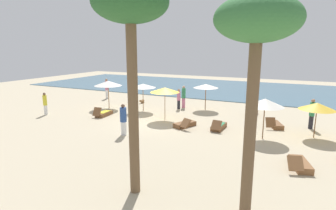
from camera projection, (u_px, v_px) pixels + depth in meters
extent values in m
plane|color=#BCAD8E|center=(155.00, 122.00, 18.35)|extent=(60.00, 60.00, 0.00)
cube|color=#476B7F|center=(220.00, 88.00, 33.33)|extent=(48.00, 16.00, 0.06)
cylinder|color=brown|center=(206.00, 97.00, 21.75)|extent=(0.06, 0.06, 2.04)
cone|color=silver|center=(206.00, 86.00, 21.56)|extent=(1.99, 1.99, 0.31)
cylinder|color=olive|center=(143.00, 98.00, 21.35)|extent=(0.05, 0.05, 2.11)
cone|color=silver|center=(143.00, 86.00, 21.15)|extent=(2.02, 2.02, 0.30)
cylinder|color=brown|center=(264.00, 119.00, 14.77)|extent=(0.06, 0.06, 2.20)
cone|color=silver|center=(265.00, 103.00, 14.57)|extent=(1.99, 1.99, 0.43)
cylinder|color=olive|center=(109.00, 95.00, 22.30)|extent=(0.06, 0.06, 2.22)
cone|color=white|center=(108.00, 83.00, 22.10)|extent=(2.24, 2.24, 0.40)
cylinder|color=brown|center=(315.00, 121.00, 14.95)|extent=(0.05, 0.05, 1.94)
cone|color=gold|center=(317.00, 106.00, 14.78)|extent=(1.90, 1.90, 0.39)
cylinder|color=olive|center=(165.00, 104.00, 18.70)|extent=(0.04, 0.04, 2.21)
cone|color=gold|center=(165.00, 90.00, 18.50)|extent=(2.02, 2.02, 0.32)
cube|color=brown|center=(253.00, 113.00, 20.13)|extent=(0.64, 1.52, 0.28)
cube|color=brown|center=(251.00, 111.00, 19.47)|extent=(0.58, 0.44, 0.58)
cube|color=brown|center=(185.00, 124.00, 17.24)|extent=(1.17, 1.61, 0.28)
cube|color=brown|center=(185.00, 123.00, 16.50)|extent=(0.73, 0.69, 0.52)
cube|color=brown|center=(275.00, 125.00, 17.14)|extent=(1.09, 1.62, 0.28)
cube|color=brown|center=(271.00, 122.00, 16.60)|extent=(0.68, 0.58, 0.58)
cube|color=brown|center=(219.00, 127.00, 16.75)|extent=(0.66, 1.52, 0.28)
cube|color=brown|center=(216.00, 125.00, 16.06)|extent=(0.59, 0.51, 0.53)
cube|color=#338C59|center=(219.00, 124.00, 16.72)|extent=(0.55, 1.07, 0.03)
cube|color=brown|center=(104.00, 114.00, 19.97)|extent=(0.73, 1.55, 0.28)
cube|color=brown|center=(97.00, 112.00, 19.32)|extent=(0.60, 0.41, 0.61)
cube|color=yellow|center=(104.00, 112.00, 19.94)|extent=(0.60, 1.09, 0.03)
cube|color=brown|center=(300.00, 164.00, 11.36)|extent=(1.00, 1.61, 0.28)
cube|color=brown|center=(295.00, 163.00, 10.79)|extent=(0.69, 0.65, 0.51)
cylinder|color=white|center=(124.00, 128.00, 15.55)|extent=(0.45, 0.45, 0.79)
cylinder|color=#2D4C8C|center=(123.00, 115.00, 15.38)|extent=(0.53, 0.53, 0.82)
sphere|color=brown|center=(123.00, 106.00, 15.28)|extent=(0.22, 0.22, 0.22)
cylinder|color=#D17299|center=(184.00, 103.00, 22.67)|extent=(0.36, 0.36, 0.79)
cylinder|color=#338C59|center=(184.00, 93.00, 22.50)|extent=(0.43, 0.43, 0.83)
sphere|color=tan|center=(184.00, 87.00, 22.40)|extent=(0.22, 0.22, 0.22)
cylinder|color=#26262D|center=(179.00, 105.00, 22.11)|extent=(0.29, 0.29, 0.72)
cylinder|color=#D17299|center=(179.00, 96.00, 21.96)|extent=(0.34, 0.34, 0.75)
sphere|color=#A37556|center=(179.00, 90.00, 21.86)|extent=(0.20, 0.20, 0.20)
cylinder|color=white|center=(107.00, 94.00, 26.69)|extent=(0.40, 0.40, 0.84)
cylinder|color=#D17299|center=(107.00, 85.00, 26.51)|extent=(0.47, 0.47, 0.88)
sphere|color=#A37556|center=(106.00, 80.00, 26.40)|extent=(0.24, 0.24, 0.24)
cylinder|color=#26262D|center=(311.00, 122.00, 16.74)|extent=(0.31, 0.31, 0.81)
cylinder|color=#338C59|center=(312.00, 109.00, 16.57)|extent=(0.37, 0.37, 0.85)
sphere|color=#A37556|center=(313.00, 101.00, 16.46)|extent=(0.23, 0.23, 0.23)
cylinder|color=white|center=(46.00, 110.00, 20.21)|extent=(0.34, 0.34, 0.73)
cylinder|color=yellow|center=(45.00, 100.00, 20.06)|extent=(0.40, 0.40, 0.76)
sphere|color=brown|center=(44.00, 94.00, 19.96)|extent=(0.21, 0.21, 0.21)
cylinder|color=brown|center=(133.00, 110.00, 8.90)|extent=(0.34, 0.34, 5.88)
ellipsoid|color=#285B2D|center=(130.00, 2.00, 8.20)|extent=(2.38, 2.38, 1.31)
cylinder|color=brown|center=(250.00, 131.00, 7.61)|extent=(0.33, 0.33, 5.27)
ellipsoid|color=#38753D|center=(258.00, 19.00, 6.97)|extent=(2.27, 2.27, 1.25)
cube|color=olive|center=(142.00, 103.00, 24.57)|extent=(0.26, 0.41, 0.04)
ellipsoid|color=olive|center=(142.00, 101.00, 24.53)|extent=(0.38, 0.68, 0.29)
sphere|color=olive|center=(140.00, 101.00, 24.29)|extent=(0.20, 0.20, 0.20)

